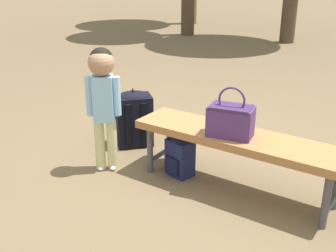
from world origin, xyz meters
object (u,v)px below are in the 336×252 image
(park_bench, at_px, (237,142))
(backpack_large, at_px, (134,117))
(backpack_small, at_px, (180,155))
(child_standing, at_px, (103,91))
(handbag, at_px, (231,119))

(park_bench, height_order, backpack_large, backpack_large)
(backpack_large, distance_m, backpack_small, 0.75)
(park_bench, xyz_separation_m, backpack_small, (0.47, -0.06, -0.22))
(park_bench, xyz_separation_m, child_standing, (1.07, 0.07, 0.29))
(handbag, xyz_separation_m, backpack_large, (1.04, -0.52, -0.30))
(handbag, height_order, backpack_small, handbag)
(handbag, distance_m, backpack_small, 0.59)
(park_bench, distance_m, handbag, 0.19)
(backpack_small, bearing_deg, handbag, 166.50)
(handbag, xyz_separation_m, backpack_small, (0.42, -0.10, -0.40))
(backpack_large, height_order, backpack_small, backpack_large)
(child_standing, relative_size, backpack_small, 2.92)
(handbag, bearing_deg, child_standing, 1.52)
(child_standing, bearing_deg, backpack_small, -168.01)
(child_standing, distance_m, backpack_large, 0.68)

